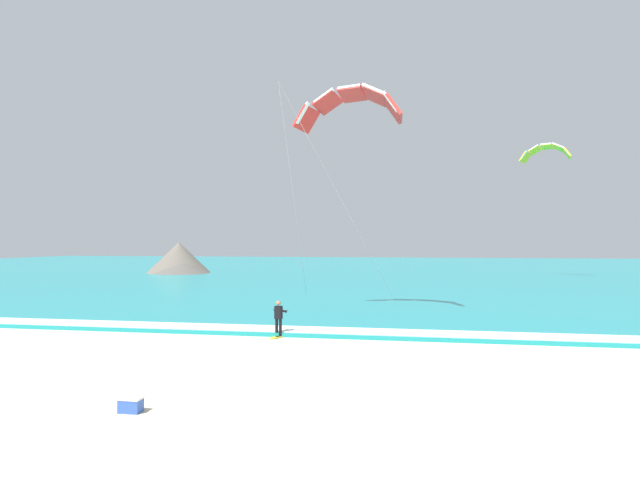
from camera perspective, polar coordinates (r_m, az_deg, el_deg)
ground_plane at (r=13.39m, az=-0.29°, el=-19.46°), size 200.00×200.00×0.00m
sea at (r=84.30m, az=8.62°, el=-3.10°), size 200.00×120.00×0.20m
surf_foam at (r=25.61m, az=4.97°, el=-9.61°), size 200.00×1.79×0.04m
surfboard at (r=25.40m, az=-4.42°, el=-10.14°), size 0.81×1.47×0.09m
kitesurfer at (r=25.27m, az=-4.39°, el=-8.09°), size 0.62×0.61×1.69m
kite_primary at (r=33.13m, az=3.16°, el=14.17°), size 6.77×8.73×12.50m
kite_distant at (r=68.00m, az=22.80°, el=8.68°), size 5.26×3.51×2.10m
headland_left at (r=75.14m, az=-14.64°, el=-2.12°), size 9.44×9.85×4.35m
cooler_box at (r=15.39m, az=-19.39°, el=-16.09°), size 0.58×0.38×0.40m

